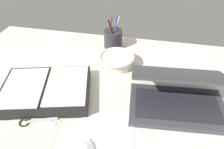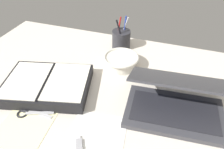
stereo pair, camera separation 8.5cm
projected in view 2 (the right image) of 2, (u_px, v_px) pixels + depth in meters
The scene contains 9 objects.
desk_top at pixel (98, 98), 86.13cm from camera, with size 140.00×100.00×2.00cm, color beige.
laptop at pixel (176, 102), 76.90cm from camera, with size 36.31×28.87×15.90cm.
bowl at pixel (121, 61), 99.46cm from camera, with size 16.41×16.41×5.51cm.
pen_cup at pixel (121, 39), 111.94cm from camera, with size 9.33×9.33×16.53cm.
planner at pixel (47, 85), 87.67cm from camera, with size 38.60×32.53×4.66cm.
scissors at pixel (28, 112), 78.87cm from camera, with size 13.41×6.52×0.80cm.
paper_sheet_front at pixel (94, 147), 67.87cm from camera, with size 18.18×26.91×0.16cm, color white.
paper_sheet_beside_planner at pixel (25, 126), 74.06cm from camera, with size 16.87×25.89×0.16cm, color #F4EFB2.
usb_drive at pixel (79, 147), 67.30cm from camera, with size 4.93×7.06×1.00cm.
Camera 2 is at (24.95, -56.82, 61.71)cm, focal length 35.00 mm.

